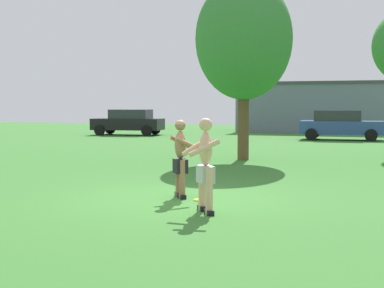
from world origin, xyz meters
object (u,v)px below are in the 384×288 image
Objects in this scene: player_with_cap at (181,155)px; tree_left_field at (244,39)px; frisbee at (200,200)px; car_blue_near_post at (340,125)px; car_black_mid_lot at (129,122)px; player_in_gray at (205,163)px.

tree_left_field is at bearing 94.41° from player_with_cap.
car_blue_near_post is (1.29, 20.71, 0.81)m from frisbee.
frisbee is at bearing -61.92° from car_black_mid_lot.
player_with_cap is 20.57m from car_blue_near_post.
frisbee is at bearing -82.38° from tree_left_field.
frisbee is 9.48m from tree_left_field.
player_in_gray is 0.38× the size of car_black_mid_lot.
car_black_mid_lot is at bearing 117.28° from player_with_cap.
player_in_gray is at bearing -92.14° from car_blue_near_post.
player_with_cap is 1.72m from player_in_gray.
car_blue_near_post is (0.82, 21.92, -0.07)m from player_in_gray.
tree_left_field is at bearing -101.18° from car_blue_near_post.
player_with_cap is 5.99× the size of frisbee.
car_blue_near_post and car_black_mid_lot have the same top height.
player_with_cap is 1.02m from frisbee.
tree_left_field reaches higher than car_black_mid_lot.
player_with_cap is 24.07m from car_black_mid_lot.
frisbee is (0.50, -0.22, -0.87)m from player_with_cap.
player_with_cap is at bearing -85.59° from tree_left_field.
player_with_cap is at bearing -94.98° from car_blue_near_post.
tree_left_field is at bearing 97.62° from frisbee.
frisbee is 0.06× the size of car_blue_near_post.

